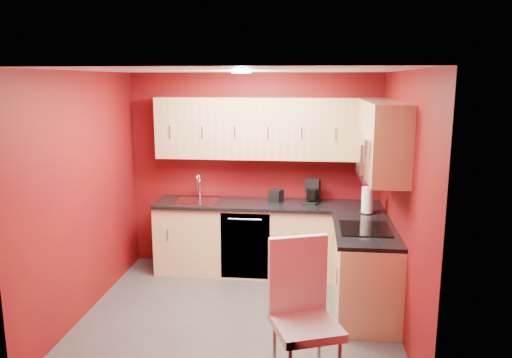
% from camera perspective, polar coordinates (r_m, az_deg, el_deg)
% --- Properties ---
extents(floor, '(3.20, 3.20, 0.00)m').
position_cam_1_polar(floor, '(5.41, -1.95, -15.20)').
color(floor, '#454341').
rests_on(floor, ground).
extents(ceiling, '(3.20, 3.20, 0.00)m').
position_cam_1_polar(ceiling, '(4.84, -2.16, 12.32)').
color(ceiling, white).
rests_on(ceiling, wall_back).
extents(wall_back, '(3.20, 0.00, 3.20)m').
position_cam_1_polar(wall_back, '(6.44, -0.16, 0.89)').
color(wall_back, maroon).
rests_on(wall_back, floor).
extents(wall_front, '(3.20, 0.00, 3.20)m').
position_cam_1_polar(wall_front, '(3.56, -5.50, -7.82)').
color(wall_front, maroon).
rests_on(wall_front, floor).
extents(wall_left, '(0.00, 3.00, 3.00)m').
position_cam_1_polar(wall_left, '(5.44, -18.98, -1.67)').
color(wall_left, maroon).
rests_on(wall_left, floor).
extents(wall_right, '(0.00, 3.00, 3.00)m').
position_cam_1_polar(wall_right, '(5.01, 16.38, -2.58)').
color(wall_right, maroon).
rests_on(wall_right, floor).
extents(base_cabinets_back, '(2.80, 0.60, 0.87)m').
position_cam_1_polar(base_cabinets_back, '(6.33, 1.36, -6.91)').
color(base_cabinets_back, '#D8B17B').
rests_on(base_cabinets_back, floor).
extents(base_cabinets_right, '(0.60, 1.30, 0.87)m').
position_cam_1_polar(base_cabinets_right, '(5.45, 12.29, -10.25)').
color(base_cabinets_right, '#D8B17B').
rests_on(base_cabinets_right, floor).
extents(countertop_back, '(2.80, 0.63, 0.04)m').
position_cam_1_polar(countertop_back, '(6.19, 1.37, -2.95)').
color(countertop_back, black).
rests_on(countertop_back, base_cabinets_back).
extents(countertop_right, '(0.63, 1.27, 0.04)m').
position_cam_1_polar(countertop_right, '(5.29, 12.35, -5.72)').
color(countertop_right, black).
rests_on(countertop_right, base_cabinets_right).
extents(upper_cabinets_back, '(2.80, 0.35, 0.75)m').
position_cam_1_polar(upper_cabinets_back, '(6.17, 1.52, 5.82)').
color(upper_cabinets_back, tan).
rests_on(upper_cabinets_back, wall_back).
extents(upper_cabinets_right, '(0.35, 1.55, 0.75)m').
position_cam_1_polar(upper_cabinets_right, '(5.31, 14.07, 5.28)').
color(upper_cabinets_right, tan).
rests_on(upper_cabinets_right, wall_right).
extents(microwave, '(0.42, 0.76, 0.42)m').
position_cam_1_polar(microwave, '(5.10, 13.97, 2.47)').
color(microwave, silver).
rests_on(microwave, upper_cabinets_right).
extents(cooktop, '(0.50, 0.55, 0.01)m').
position_cam_1_polar(cooktop, '(5.25, 12.34, -5.57)').
color(cooktop, black).
rests_on(cooktop, countertop_right).
extents(sink, '(0.52, 0.42, 0.35)m').
position_cam_1_polar(sink, '(6.33, -6.77, -2.20)').
color(sink, silver).
rests_on(sink, countertop_back).
extents(dishwasher_front, '(0.60, 0.02, 0.82)m').
position_cam_1_polar(dishwasher_front, '(6.08, -1.24, -7.69)').
color(dishwasher_front, black).
rests_on(dishwasher_front, base_cabinets_back).
extents(downlight, '(0.20, 0.20, 0.01)m').
position_cam_1_polar(downlight, '(5.14, -1.66, 12.09)').
color(downlight, white).
rests_on(downlight, ceiling).
extents(coffee_maker, '(0.24, 0.28, 0.29)m').
position_cam_1_polar(coffee_maker, '(6.19, 6.35, -1.43)').
color(coffee_maker, black).
rests_on(coffee_maker, countertop_back).
extents(napkin_holder, '(0.19, 0.19, 0.16)m').
position_cam_1_polar(napkin_holder, '(6.25, 2.32, -1.90)').
color(napkin_holder, black).
rests_on(napkin_holder, countertop_back).
extents(paper_towel, '(0.23, 0.23, 0.30)m').
position_cam_1_polar(paper_towel, '(5.83, 12.60, -2.38)').
color(paper_towel, white).
rests_on(paper_towel, countertop_right).
extents(dining_chair, '(0.63, 0.64, 1.19)m').
position_cam_1_polar(dining_chair, '(4.03, 5.77, -15.58)').
color(dining_chair, silver).
rests_on(dining_chair, floor).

